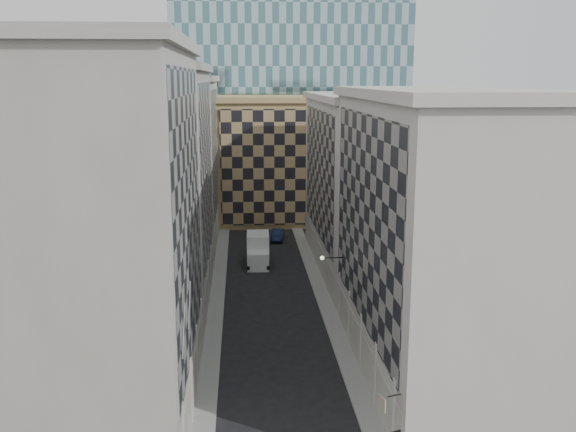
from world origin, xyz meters
name	(u,v)px	position (x,y,z in m)	size (l,w,h in m)	color
sidewalk_west	(216,304)	(-5.25, 30.00, 0.07)	(1.50, 100.00, 0.15)	gray
sidewalk_east	(324,301)	(5.25, 30.00, 0.07)	(1.50, 100.00, 0.15)	gray
bldg_left_a	(111,233)	(-10.88, 11.00, 11.82)	(10.80, 22.80, 23.70)	#9E998E
bldg_left_b	(156,185)	(-10.88, 33.00, 11.32)	(10.80, 22.80, 22.70)	gray
bldg_left_c	(178,161)	(-10.88, 55.00, 10.83)	(10.80, 22.80, 21.70)	#9E998E
bldg_right_a	(430,235)	(10.88, 15.00, 10.32)	(10.80, 26.80, 20.70)	beige
bldg_right_b	(361,182)	(10.89, 42.00, 9.85)	(10.80, 28.80, 19.70)	beige
tan_block	(272,159)	(2.00, 67.90, 9.44)	(16.80, 14.80, 18.80)	tan
church_tower	(255,44)	(0.00, 82.00, 26.95)	(7.20, 7.20, 51.50)	#2D2923
flagpoles_left	(187,317)	(-5.90, 6.00, 8.00)	(0.10, 6.33, 2.33)	gray
bracket_lamp	(324,258)	(4.38, 24.00, 6.20)	(1.98, 0.36, 0.36)	black
box_truck	(258,251)	(-0.84, 43.72, 1.52)	(2.74, 6.41, 3.48)	white
dark_car	(278,235)	(2.09, 54.74, 0.73)	(1.54, 4.41, 1.45)	#0E1936
shop_sign	(383,403)	(4.95, 3.00, 3.83)	(1.29, 0.77, 0.88)	black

